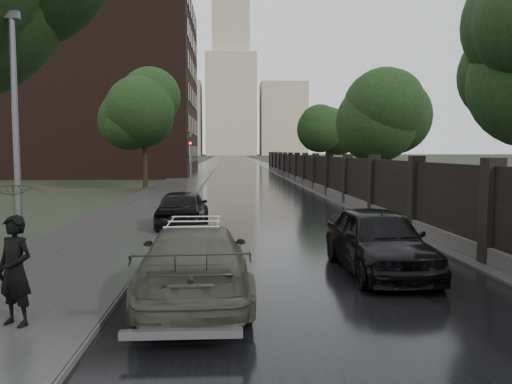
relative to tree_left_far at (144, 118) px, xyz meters
name	(u,v)px	position (x,y,z in m)	size (l,w,h in m)	color
ground	(361,349)	(8.00, -30.00, -5.24)	(800.00, 800.00, 0.00)	black
road	(233,158)	(8.00, 160.00, -5.23)	(8.00, 420.00, 0.02)	black
sidewalk_left	(218,158)	(2.00, 160.00, -5.16)	(4.00, 420.00, 0.16)	#2D2D2D
verge_right	(247,158)	(13.50, 160.00, -5.20)	(3.00, 420.00, 0.08)	#2D2D2D
fence_right	(311,174)	(12.60, 2.01, -4.23)	(0.45, 75.72, 2.70)	#383533
tree_left_far	(144,118)	(0.00, 0.00, 0.00)	(4.25, 4.25, 7.39)	black
tree_right_b	(389,115)	(15.50, -8.00, -0.29)	(4.08, 4.08, 7.01)	black
tree_right_c	(328,129)	(15.50, 10.00, -0.29)	(4.08, 4.08, 7.01)	black
lamp_post	(17,163)	(2.60, -28.50, -2.57)	(0.25, 0.12, 5.11)	#59595E
traffic_light	(191,158)	(3.70, -5.01, -2.84)	(0.16, 0.32, 4.00)	#59595E
brick_building	(87,88)	(-10.00, 22.00, 4.76)	(24.00, 18.00, 20.00)	black
stalinist_tower	(231,92)	(8.00, 270.00, 33.14)	(92.00, 30.00, 159.00)	tan
volga_sedan	(195,262)	(5.42, -27.43, -4.51)	(2.06, 5.08, 1.47)	#424638
hatchback_left	(183,209)	(4.40, -18.49, -4.51)	(1.74, 4.32, 1.47)	black
car_right_near	(378,240)	(9.60, -25.51, -4.47)	(1.82, 4.54, 1.55)	black
pedestrian_umbrella	(13,211)	(2.77, -29.15, -3.29)	(1.33, 1.34, 2.70)	black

